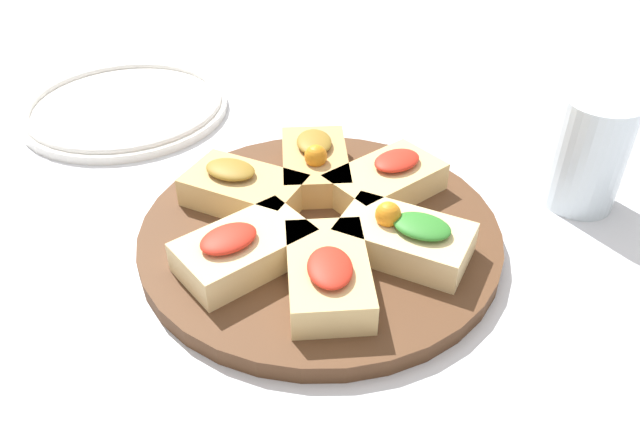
{
  "coord_description": "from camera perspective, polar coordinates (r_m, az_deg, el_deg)",
  "views": [
    {
      "loc": [
        -0.39,
        -0.2,
        0.36
      ],
      "look_at": [
        0.0,
        0.0,
        0.03
      ],
      "focal_mm": 35.0,
      "sensor_mm": 36.0,
      "label": 1
    }
  ],
  "objects": [
    {
      "name": "focaccia_slice_5",
      "position": [
        0.58,
        -7.16,
        2.18
      ],
      "size": [
        0.07,
        0.11,
        0.04
      ],
      "color": "tan",
      "rests_on": "serving_board"
    },
    {
      "name": "ground_plane",
      "position": [
        0.57,
        0.0,
        -2.45
      ],
      "size": [
        3.0,
        3.0,
        0.0
      ],
      "primitive_type": "plane",
      "color": "silver"
    },
    {
      "name": "water_glass",
      "position": [
        0.64,
        23.41,
        5.05
      ],
      "size": [
        0.07,
        0.07,
        0.11
      ],
      "primitive_type": "cylinder",
      "color": "silver",
      "rests_on": "ground_plane"
    },
    {
      "name": "focaccia_slice_3",
      "position": [
        0.59,
        6.07,
        3.03
      ],
      "size": [
        0.12,
        0.1,
        0.04
      ],
      "color": "#DBB775",
      "rests_on": "serving_board"
    },
    {
      "name": "serving_board",
      "position": [
        0.56,
        0.0,
        -1.81
      ],
      "size": [
        0.32,
        0.32,
        0.02
      ],
      "primitive_type": "cylinder",
      "color": "#51331E",
      "rests_on": "ground_plane"
    },
    {
      "name": "plate_right",
      "position": [
        0.81,
        -17.36,
        9.33
      ],
      "size": [
        0.25,
        0.25,
        0.02
      ],
      "color": "white",
      "rests_on": "ground_plane"
    },
    {
      "name": "focaccia_slice_2",
      "position": [
        0.53,
        7.81,
        -2.1
      ],
      "size": [
        0.06,
        0.11,
        0.05
      ],
      "color": "#E5C689",
      "rests_on": "serving_board"
    },
    {
      "name": "focaccia_slice_0",
      "position": [
        0.51,
        -7.03,
        -3.24
      ],
      "size": [
        0.12,
        0.1,
        0.04
      ],
      "color": "#E5C689",
      "rests_on": "serving_board"
    },
    {
      "name": "focaccia_slice_1",
      "position": [
        0.49,
        0.76,
        -5.51
      ],
      "size": [
        0.12,
        0.11,
        0.04
      ],
      "color": "#DBB775",
      "rests_on": "serving_board"
    },
    {
      "name": "focaccia_slice_4",
      "position": [
        0.61,
        -0.47,
        4.62
      ],
      "size": [
        0.12,
        0.11,
        0.05
      ],
      "color": "tan",
      "rests_on": "serving_board"
    }
  ]
}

